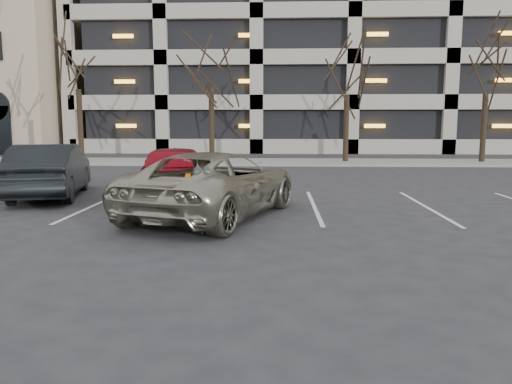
# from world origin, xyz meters

# --- Properties ---
(ground) EXTENTS (140.00, 140.00, 0.00)m
(ground) POSITION_xyz_m (0.00, 0.00, 0.00)
(ground) COLOR #28282B
(ground) RESTS_ON ground
(sidewalk) EXTENTS (80.00, 4.00, 0.12)m
(sidewalk) POSITION_xyz_m (0.00, 16.00, 0.06)
(sidewalk) COLOR gray
(sidewalk) RESTS_ON ground
(stall_lines) EXTENTS (16.90, 5.20, 0.00)m
(stall_lines) POSITION_xyz_m (-1.40, 2.30, 0.01)
(stall_lines) COLOR silver
(stall_lines) RESTS_ON ground
(parking_garage) EXTENTS (52.00, 20.00, 19.00)m
(parking_garage) POSITION_xyz_m (12.00, 33.84, 9.26)
(parking_garage) COLOR black
(parking_garage) RESTS_ON ground
(tree_a) EXTENTS (3.76, 3.76, 8.54)m
(tree_a) POSITION_xyz_m (-10.00, 16.00, 6.18)
(tree_a) COLOR black
(tree_a) RESTS_ON ground
(tree_b) EXTENTS (3.86, 3.86, 8.78)m
(tree_b) POSITION_xyz_m (-3.00, 16.00, 6.35)
(tree_b) COLOR black
(tree_b) RESTS_ON ground
(tree_c) EXTENTS (3.44, 3.44, 7.82)m
(tree_c) POSITION_xyz_m (4.00, 16.00, 5.65)
(tree_c) COLOR black
(tree_c) RESTS_ON ground
(tree_d) EXTENTS (3.46, 3.46, 7.87)m
(tree_d) POSITION_xyz_m (11.00, 16.00, 5.68)
(tree_d) COLOR black
(tree_d) RESTS_ON ground
(parking_meter) EXTENTS (0.34, 0.24, 1.25)m
(parking_meter) POSITION_xyz_m (-0.93, -1.02, 0.96)
(parking_meter) COLOR black
(parking_meter) RESTS_ON ground
(suv_silver) EXTENTS (3.99, 5.75, 1.47)m
(suv_silver) POSITION_xyz_m (-0.93, 0.84, 0.73)
(suv_silver) COLOR #A7A28E
(suv_silver) RESTS_ON ground
(car_red) EXTENTS (2.34, 4.64, 1.52)m
(car_red) POSITION_xyz_m (-2.39, 3.56, 0.76)
(car_red) COLOR maroon
(car_red) RESTS_ON ground
(car_dark) EXTENTS (2.63, 4.82, 1.51)m
(car_dark) POSITION_xyz_m (-5.96, 3.57, 0.75)
(car_dark) COLOR black
(car_dark) RESTS_ON ground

